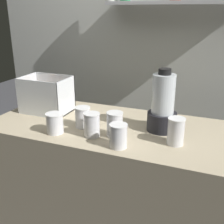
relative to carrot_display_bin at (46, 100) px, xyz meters
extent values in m
cube|color=tan|center=(0.48, -0.07, -0.52)|extent=(1.40, 0.64, 0.90)
cube|color=silver|center=(0.48, 0.70, 0.28)|extent=(2.60, 0.04, 2.50)
cube|color=silver|center=(0.67, 0.58, 0.59)|extent=(0.93, 0.20, 0.02)
cube|color=white|center=(0.00, 0.00, -0.07)|extent=(0.29, 0.21, 0.01)
cube|color=white|center=(0.00, -0.10, 0.04)|extent=(0.29, 0.01, 0.22)
cube|color=white|center=(0.00, 0.10, 0.04)|extent=(0.29, 0.01, 0.22)
cube|color=white|center=(-0.14, 0.00, 0.04)|extent=(0.01, 0.21, 0.22)
cube|color=white|center=(0.15, 0.00, 0.04)|extent=(0.01, 0.21, 0.22)
cone|color=orange|center=(-0.01, 0.01, -0.05)|extent=(0.15, 0.11, 0.03)
cone|color=orange|center=(0.00, 0.00, -0.05)|extent=(0.18, 0.03, 0.03)
cone|color=orange|center=(-0.03, -0.01, -0.05)|extent=(0.15, 0.10, 0.03)
cone|color=orange|center=(0.04, 0.01, -0.05)|extent=(0.17, 0.05, 0.03)
cone|color=orange|center=(0.03, -0.01, -0.01)|extent=(0.17, 0.10, 0.03)
cone|color=orange|center=(-0.02, 0.00, -0.02)|extent=(0.14, 0.15, 0.03)
cone|color=orange|center=(0.00, 0.00, -0.02)|extent=(0.12, 0.17, 0.03)
cone|color=orange|center=(0.04, 0.00, -0.01)|extent=(0.12, 0.17, 0.04)
cone|color=orange|center=(-0.03, 0.01, 0.02)|extent=(0.09, 0.17, 0.03)
cone|color=orange|center=(-0.06, 0.00, 0.01)|extent=(0.05, 0.15, 0.03)
cone|color=orange|center=(-0.01, 0.00, 0.02)|extent=(0.06, 0.18, 0.04)
cylinder|color=black|center=(0.75, -0.03, -0.02)|extent=(0.16, 0.16, 0.10)
cylinder|color=silver|center=(0.75, -0.03, 0.13)|extent=(0.12, 0.12, 0.21)
cylinder|color=orange|center=(0.75, -0.03, 0.05)|extent=(0.11, 0.11, 0.04)
cylinder|color=black|center=(0.75, -0.03, 0.25)|extent=(0.07, 0.07, 0.03)
cylinder|color=white|center=(0.24, -0.27, -0.02)|extent=(0.09, 0.09, 0.10)
cylinder|color=orange|center=(0.24, -0.27, -0.04)|extent=(0.08, 0.08, 0.07)
cylinder|color=white|center=(0.24, -0.27, 0.03)|extent=(0.09, 0.09, 0.01)
cylinder|color=white|center=(0.34, -0.15, -0.02)|extent=(0.08, 0.08, 0.11)
cylinder|color=maroon|center=(0.34, -0.15, -0.04)|extent=(0.08, 0.08, 0.07)
cylinder|color=white|center=(0.34, -0.15, 0.04)|extent=(0.09, 0.09, 0.01)
cylinder|color=white|center=(0.44, -0.24, -0.01)|extent=(0.08, 0.08, 0.12)
cylinder|color=red|center=(0.44, -0.24, -0.03)|extent=(0.07, 0.07, 0.08)
cylinder|color=white|center=(0.44, -0.24, 0.05)|extent=(0.08, 0.08, 0.01)
cylinder|color=white|center=(0.55, -0.20, -0.01)|extent=(0.08, 0.08, 0.13)
cylinder|color=maroon|center=(0.55, -0.20, -0.04)|extent=(0.08, 0.08, 0.07)
cylinder|color=white|center=(0.55, -0.20, 0.06)|extent=(0.09, 0.09, 0.01)
cylinder|color=white|center=(0.60, -0.30, -0.02)|extent=(0.08, 0.08, 0.11)
cylinder|color=orange|center=(0.60, -0.30, -0.04)|extent=(0.08, 0.08, 0.07)
cylinder|color=white|center=(0.60, -0.30, 0.04)|extent=(0.09, 0.09, 0.01)
cylinder|color=white|center=(0.85, -0.17, -0.01)|extent=(0.08, 0.08, 0.13)
cylinder|color=maroon|center=(0.85, -0.17, -0.02)|extent=(0.07, 0.07, 0.10)
cylinder|color=white|center=(0.85, -0.17, 0.06)|extent=(0.08, 0.08, 0.01)
camera|label=1|loc=(1.02, -1.42, 0.54)|focal=44.76mm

